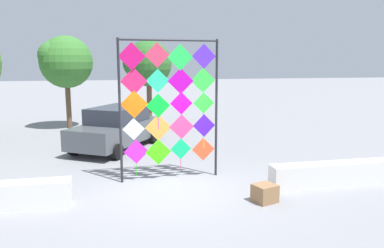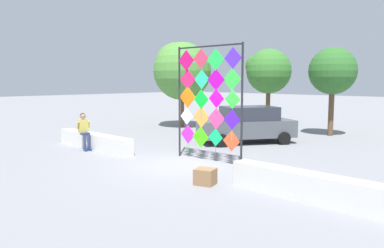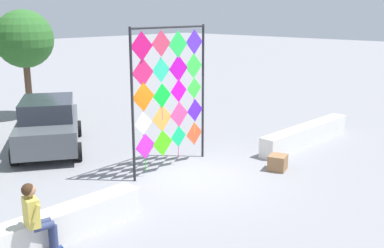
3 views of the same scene
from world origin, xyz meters
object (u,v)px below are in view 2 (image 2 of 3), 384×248
object	(u,v)px
kite_display_rack	(208,96)
tree_broadleaf	(267,71)
parked_car	(247,124)
tree_far_right	(331,71)
cardboard_box_large	(205,177)
tree_palm_like	(180,69)
seated_vendor	(84,128)

from	to	relation	value
kite_display_rack	tree_broadleaf	xyz separation A→B (m)	(-3.80, 9.25, 1.09)
parked_car	tree_broadleaf	world-z (taller)	tree_broadleaf
tree_broadleaf	tree_far_right	bearing A→B (deg)	-4.63
kite_display_rack	cardboard_box_large	size ratio (longest dim) A/B	7.67
kite_display_rack	tree_palm_like	world-z (taller)	tree_palm_like
kite_display_rack	tree_palm_like	bearing A→B (deg)	141.70
tree_broadleaf	parked_car	bearing A→B (deg)	-65.08
parked_car	tree_palm_like	world-z (taller)	tree_palm_like
seated_vendor	tree_palm_like	world-z (taller)	tree_palm_like
cardboard_box_large	seated_vendor	bearing A→B (deg)	176.76
tree_broadleaf	tree_far_right	world-z (taller)	tree_broadleaf
seated_vendor	kite_display_rack	bearing A→B (deg)	20.65
tree_palm_like	cardboard_box_large	bearing A→B (deg)	-40.79
parked_car	tree_broadleaf	xyz separation A→B (m)	(-2.37, 5.11, 2.51)
cardboard_box_large	tree_broadleaf	size ratio (longest dim) A/B	0.11
kite_display_rack	cardboard_box_large	bearing A→B (deg)	-49.08
seated_vendor	tree_far_right	bearing A→B (deg)	64.75
seated_vendor	tree_broadleaf	distance (m)	11.45
tree_broadleaf	tree_far_right	xyz separation A→B (m)	(3.94, -0.32, -0.10)
seated_vendor	tree_far_right	xyz separation A→B (m)	(5.10, 10.80, 2.36)
cardboard_box_large	tree_broadleaf	distance (m)	13.25
kite_display_rack	tree_broadleaf	size ratio (longest dim) A/B	0.86
cardboard_box_large	tree_palm_like	size ratio (longest dim) A/B	0.10
parked_car	tree_broadleaf	distance (m)	6.17
kite_display_rack	parked_car	size ratio (longest dim) A/B	0.88
seated_vendor	tree_far_right	distance (m)	12.17
cardboard_box_large	tree_far_right	size ratio (longest dim) A/B	0.12
kite_display_rack	tree_broadleaf	bearing A→B (deg)	112.34
cardboard_box_large	tree_palm_like	distance (m)	13.27
tree_palm_like	tree_far_right	size ratio (longest dim) A/B	1.15
tree_palm_like	tree_broadleaf	bearing A→B (deg)	37.92
cardboard_box_large	tree_far_right	xyz separation A→B (m)	(-1.82, 11.19, 3.01)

